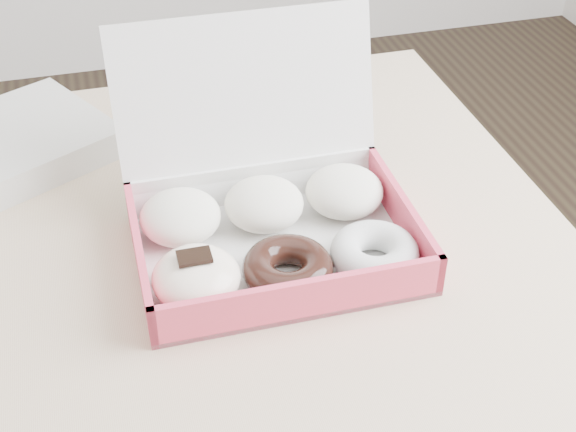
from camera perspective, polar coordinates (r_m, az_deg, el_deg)
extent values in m
cube|color=tan|center=(1.00, -15.05, -3.22)|extent=(1.20, 0.80, 0.04)
cylinder|color=tan|center=(1.58, 6.58, -2.33)|extent=(0.05, 0.05, 0.71)
cube|color=silver|center=(0.94, -0.89, -2.54)|extent=(0.32, 0.24, 0.01)
cube|color=#DC3F58|center=(0.84, 0.99, -6.06)|extent=(0.32, 0.01, 0.05)
cube|color=silver|center=(1.02, -2.47, 2.43)|extent=(0.32, 0.01, 0.05)
cube|color=#DC3F58|center=(0.91, -10.48, -2.97)|extent=(0.01, 0.24, 0.05)
cube|color=#DC3F58|center=(0.97, 8.10, 0.07)|extent=(0.01, 0.24, 0.05)
cube|color=silver|center=(0.99, -2.91, 7.53)|extent=(0.32, 0.08, 0.23)
ellipsoid|color=silver|center=(0.95, -7.66, -0.06)|extent=(0.10, 0.10, 0.05)
ellipsoid|color=silver|center=(0.97, -1.71, 0.87)|extent=(0.10, 0.10, 0.05)
ellipsoid|color=silver|center=(0.99, 4.02, 1.77)|extent=(0.10, 0.10, 0.05)
ellipsoid|color=#FDE7CD|center=(0.87, -6.54, -4.36)|extent=(0.10, 0.10, 0.05)
cube|color=black|center=(0.85, -6.68, -2.89)|extent=(0.04, 0.03, 0.00)
torus|color=black|center=(0.89, -0.02, -3.72)|extent=(0.10, 0.10, 0.04)
torus|color=silver|center=(0.91, 6.17, -2.63)|extent=(0.10, 0.10, 0.04)
cube|color=beige|center=(1.16, -19.36, 4.67)|extent=(0.32, 0.30, 0.04)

